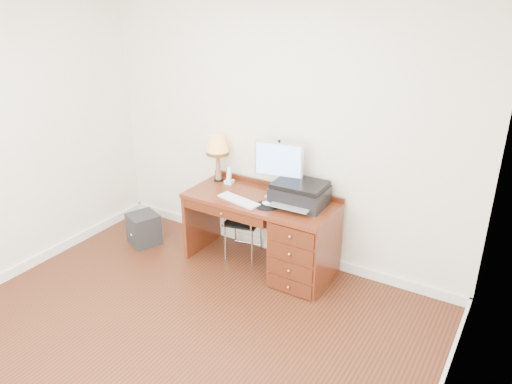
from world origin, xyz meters
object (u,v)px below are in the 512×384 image
Objects in this scene: desk at (289,237)px; leg_lamp at (218,148)px; phone at (229,179)px; monitor at (279,163)px; printer at (300,194)px; chair at (240,218)px; equipment_box at (144,229)px.

leg_lamp reaches higher than desk.
phone reaches higher than desk.
printer is (0.26, -0.06, -0.24)m from monitor.
equipment_box is at bearing -176.33° from chair.
printer is 0.77m from chair.
leg_lamp is at bearing 147.44° from chair.
phone reaches higher than equipment_box.
printer is at bearing -23.61° from monitor.
phone is 0.24× the size of chair.
desk is 8.57× the size of phone.
desk is at bearing -131.71° from printer.
phone is 1.15m from equipment_box.
printer is 2.91× the size of phone.
desk is at bearing -16.42° from chair.
chair is 2.12× the size of equipment_box.
desk is at bearing 31.68° from equipment_box.
leg_lamp is at bearing 53.73° from equipment_box.
chair is (-0.59, 0.04, 0.04)m from desk.
equipment_box is at bearing -170.42° from printer.
equipment_box is (-1.07, -0.31, -0.27)m from chair.
monitor reaches higher than printer.
leg_lamp reaches higher than printer.
phone is at bearing 137.86° from chair.
chair is (0.35, -0.13, -0.66)m from leg_lamp.
monitor is 0.75m from leg_lamp.
chair reaches higher than equipment_box.
leg_lamp is at bearing 172.90° from printer.
leg_lamp is (-0.94, 0.17, 0.70)m from desk.
equipment_box is (-1.73, -0.35, -0.68)m from printer.
phone is (-0.80, 0.16, 0.39)m from desk.
monitor is at bearing 37.76° from equipment_box.
leg_lamp is 0.76m from chair.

